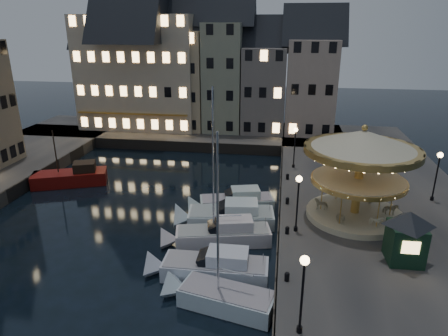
% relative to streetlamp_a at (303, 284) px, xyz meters
% --- Properties ---
extents(ground, '(160.00, 160.00, 0.00)m').
position_rel_streetlamp_a_xyz_m(ground, '(-7.20, 9.00, -4.02)').
color(ground, black).
rests_on(ground, ground).
extents(quay_east, '(16.00, 56.00, 1.30)m').
position_rel_streetlamp_a_xyz_m(quay_east, '(6.80, 15.00, -3.37)').
color(quay_east, '#474442').
rests_on(quay_east, ground).
extents(quay_north, '(44.00, 12.00, 1.30)m').
position_rel_streetlamp_a_xyz_m(quay_north, '(-15.20, 37.00, -3.37)').
color(quay_north, '#474442').
rests_on(quay_north, ground).
extents(quaywall_e, '(0.15, 44.00, 1.30)m').
position_rel_streetlamp_a_xyz_m(quaywall_e, '(-1.20, 15.00, -3.37)').
color(quaywall_e, '#47423A').
rests_on(quaywall_e, ground).
extents(quaywall_n, '(48.00, 0.15, 1.30)m').
position_rel_streetlamp_a_xyz_m(quaywall_n, '(-13.20, 31.00, -3.37)').
color(quaywall_n, '#47423A').
rests_on(quaywall_n, ground).
extents(streetlamp_a, '(0.44, 0.44, 4.17)m').
position_rel_streetlamp_a_xyz_m(streetlamp_a, '(0.00, 0.00, 0.00)').
color(streetlamp_a, black).
rests_on(streetlamp_a, quay_east).
extents(streetlamp_b, '(0.44, 0.44, 4.17)m').
position_rel_streetlamp_a_xyz_m(streetlamp_b, '(0.00, 10.00, 0.00)').
color(streetlamp_b, black).
rests_on(streetlamp_b, quay_east).
extents(streetlamp_c, '(0.44, 0.44, 4.17)m').
position_rel_streetlamp_a_xyz_m(streetlamp_c, '(0.00, 23.50, 0.00)').
color(streetlamp_c, black).
rests_on(streetlamp_c, quay_east).
extents(streetlamp_d, '(0.44, 0.44, 4.17)m').
position_rel_streetlamp_a_xyz_m(streetlamp_d, '(11.30, 17.00, 0.00)').
color(streetlamp_d, black).
rests_on(streetlamp_d, quay_east).
extents(bollard_a, '(0.30, 0.30, 0.57)m').
position_rel_streetlamp_a_xyz_m(bollard_a, '(-0.60, 4.00, -2.41)').
color(bollard_a, black).
rests_on(bollard_a, quay_east).
extents(bollard_b, '(0.30, 0.30, 0.57)m').
position_rel_streetlamp_a_xyz_m(bollard_b, '(-0.60, 9.50, -2.41)').
color(bollard_b, black).
rests_on(bollard_b, quay_east).
extents(bollard_c, '(0.30, 0.30, 0.57)m').
position_rel_streetlamp_a_xyz_m(bollard_c, '(-0.60, 14.50, -2.41)').
color(bollard_c, black).
rests_on(bollard_c, quay_east).
extents(bollard_d, '(0.30, 0.30, 0.57)m').
position_rel_streetlamp_a_xyz_m(bollard_d, '(-0.60, 20.00, -2.41)').
color(bollard_d, black).
rests_on(bollard_d, quay_east).
extents(townhouse_na, '(5.50, 8.00, 12.80)m').
position_rel_streetlamp_a_xyz_m(townhouse_na, '(-26.70, 39.00, 3.76)').
color(townhouse_na, gray).
rests_on(townhouse_na, quay_north).
extents(townhouse_nb, '(6.16, 8.00, 13.80)m').
position_rel_streetlamp_a_xyz_m(townhouse_nb, '(-21.25, 39.00, 4.26)').
color(townhouse_nb, gray).
rests_on(townhouse_nb, quay_north).
extents(townhouse_nc, '(6.82, 8.00, 14.80)m').
position_rel_streetlamp_a_xyz_m(townhouse_nc, '(-15.20, 39.00, 4.76)').
color(townhouse_nc, tan).
rests_on(townhouse_nc, quay_north).
extents(townhouse_nd, '(5.50, 8.00, 15.80)m').
position_rel_streetlamp_a_xyz_m(townhouse_nd, '(-9.45, 39.00, 5.26)').
color(townhouse_nd, gray).
rests_on(townhouse_nd, quay_north).
extents(townhouse_ne, '(6.16, 8.00, 12.80)m').
position_rel_streetlamp_a_xyz_m(townhouse_ne, '(-4.00, 39.00, 3.76)').
color(townhouse_ne, slate).
rests_on(townhouse_ne, quay_north).
extents(townhouse_nf, '(6.82, 8.00, 13.80)m').
position_rel_streetlamp_a_xyz_m(townhouse_nf, '(2.05, 39.00, 4.26)').
color(townhouse_nf, tan).
rests_on(townhouse_nf, quay_north).
extents(hotel_corner, '(17.60, 9.00, 16.80)m').
position_rel_streetlamp_a_xyz_m(hotel_corner, '(-21.20, 39.00, 5.76)').
color(hotel_corner, beige).
rests_on(hotel_corner, quay_north).
extents(motorboat_a, '(6.48, 3.32, 10.66)m').
position_rel_streetlamp_a_xyz_m(motorboat_a, '(-4.43, 2.94, -3.48)').
color(motorboat_a, silver).
rests_on(motorboat_a, ground).
extents(motorboat_b, '(7.67, 2.31, 2.15)m').
position_rel_streetlamp_a_xyz_m(motorboat_b, '(-5.43, 5.54, -3.38)').
color(motorboat_b, silver).
rests_on(motorboat_b, ground).
extents(motorboat_c, '(7.91, 3.58, 10.48)m').
position_rel_streetlamp_a_xyz_m(motorboat_c, '(-5.56, 9.66, -3.34)').
color(motorboat_c, silver).
rests_on(motorboat_c, ground).
extents(motorboat_d, '(7.90, 3.43, 2.15)m').
position_rel_streetlamp_a_xyz_m(motorboat_d, '(-5.40, 12.75, -3.38)').
color(motorboat_d, silver).
rests_on(motorboat_d, ground).
extents(motorboat_e, '(7.32, 3.66, 2.15)m').
position_rel_streetlamp_a_xyz_m(motorboat_e, '(-5.27, 15.38, -3.38)').
color(motorboat_e, silver).
rests_on(motorboat_e, ground).
extents(red_fishing_boat, '(7.41, 4.79, 5.80)m').
position_rel_streetlamp_a_xyz_m(red_fishing_boat, '(-21.84, 18.79, -3.33)').
color(red_fishing_boat, '#670C08').
rests_on(red_fishing_boat, ground).
extents(carousel, '(8.21, 8.21, 7.19)m').
position_rel_streetlamp_a_xyz_m(carousel, '(4.43, 12.82, 2.02)').
color(carousel, '#C2B795').
rests_on(carousel, quay_east).
extents(ticket_kiosk, '(3.25, 3.25, 3.81)m').
position_rel_streetlamp_a_xyz_m(ticket_kiosk, '(6.48, 7.15, -0.45)').
color(ticket_kiosk, black).
rests_on(ticket_kiosk, quay_east).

